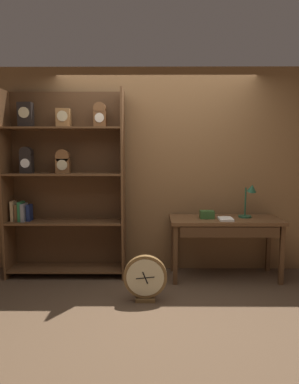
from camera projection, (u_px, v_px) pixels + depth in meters
The scene contains 8 objects.
ground_plane at pixel (158, 311), 3.30m from camera, with size 10.00×10.00×0.00m, color #4C3826.
back_wood_panel at pixel (156, 171), 4.38m from camera, with size 4.80×0.05×2.60m, color brown.
bookshelf at pixel (62, 182), 4.17m from camera, with size 1.45×0.37×2.28m.
workbench at pixel (225, 226), 4.10m from camera, with size 1.34×0.55×0.74m.
desk_lamp at pixel (249, 198), 4.11m from camera, with size 0.20×0.20×0.43m.
toolbox_small at pixel (207, 215), 4.09m from camera, with size 0.17×0.10×0.10m, color #2D5123.
open_repair_manual at pixel (226, 219), 4.01m from camera, with size 0.16×0.22×0.03m, color silver.
round_clock_large at pixel (145, 278), 3.50m from camera, with size 0.45×0.11×0.49m.
Camera 1 is at (-0.06, -3.14, 1.56)m, focal length 31.64 mm.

